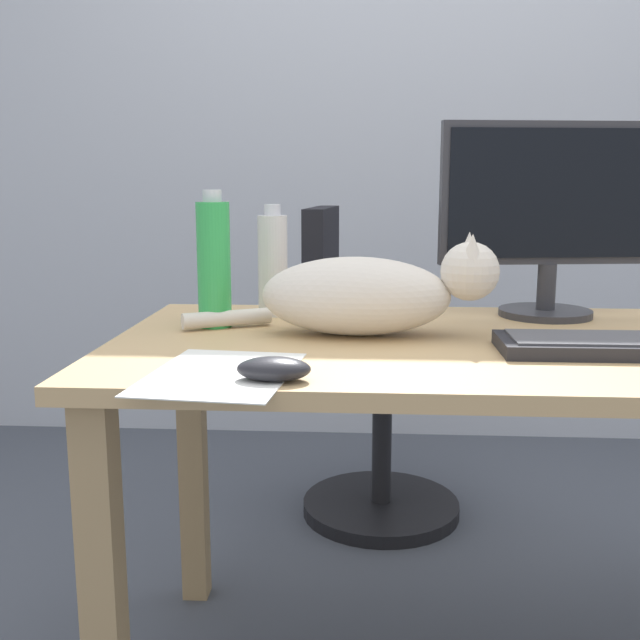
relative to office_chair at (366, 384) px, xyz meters
name	(u,v)px	position (x,y,z in m)	size (l,w,h in m)	color
back_wall	(423,106)	(0.21, 0.76, 0.89)	(6.00, 0.04, 2.60)	silver
desk	(476,394)	(0.21, -0.81, 0.21)	(1.37, 0.74, 0.73)	tan
office_chair	(366,384)	(0.00, 0.00, 0.00)	(0.48, 0.48, 0.94)	black
monitor	(551,212)	(0.39, -0.55, 0.54)	(0.48, 0.20, 0.42)	#333338
keyboard	(629,345)	(0.45, -0.91, 0.33)	(0.44, 0.15, 0.03)	#232328
cat	(368,293)	(0.00, -0.78, 0.40)	(0.61, 0.20, 0.20)	silver
computer_mouse	(274,369)	(-0.14, -1.12, 0.33)	(0.11, 0.06, 0.04)	#232328
paper_sheet	(221,373)	(-0.22, -1.09, 0.32)	(0.21, 0.30, 0.00)	white
water_bottle	(273,264)	(-0.21, -0.57, 0.43)	(0.06, 0.06, 0.24)	silver
spray_bottle	(214,263)	(-0.31, -0.71, 0.44)	(0.07, 0.07, 0.27)	green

